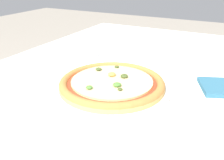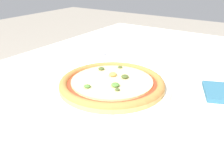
{
  "view_description": "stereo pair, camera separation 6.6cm",
  "coord_description": "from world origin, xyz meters",
  "views": [
    {
      "loc": [
        0.14,
        -0.73,
        1.04
      ],
      "look_at": [
        -0.14,
        -0.2,
        0.77
      ],
      "focal_mm": 40.0,
      "sensor_mm": 36.0,
      "label": 1
    },
    {
      "loc": [
        0.2,
        -0.7,
        1.04
      ],
      "look_at": [
        -0.14,
        -0.2,
        0.77
      ],
      "focal_mm": 40.0,
      "sensor_mm": 36.0,
      "label": 2
    }
  ],
  "objects": [
    {
      "name": "dining_table",
      "position": [
        0.0,
        0.0,
        0.66
      ],
      "size": [
        1.2,
        1.15,
        0.74
      ],
      "color": "brown",
      "rests_on": "ground_plane"
    },
    {
      "name": "pizza_plate",
      "position": [
        -0.14,
        -0.2,
        0.76
      ],
      "size": [
        0.31,
        0.31,
        0.04
      ],
      "color": "white",
      "rests_on": "dining_table"
    },
    {
      "name": "fork",
      "position": [
        -0.32,
        -0.02,
        0.75
      ],
      "size": [
        0.04,
        0.17,
        0.0
      ],
      "color": "silver",
      "rests_on": "dining_table"
    }
  ]
}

